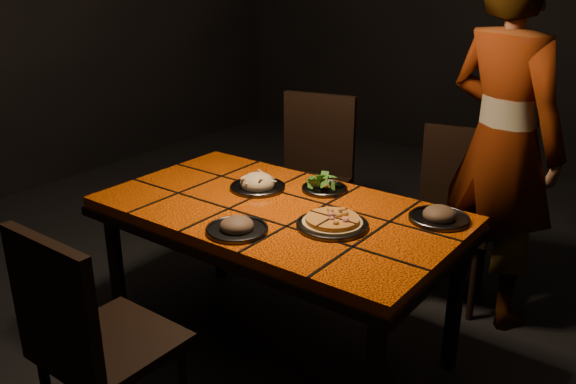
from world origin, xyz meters
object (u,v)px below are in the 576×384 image
Objects in this scene: dining_table at (278,223)px; plate_pizza at (332,223)px; chair_far_right at (454,204)px; diner at (503,144)px; chair_near at (88,336)px; plate_pasta at (258,184)px; chair_far_left at (312,167)px.

dining_table is 0.33m from plate_pizza.
plate_pizza is at bearing -108.84° from chair_far_right.
dining_table is 1.20m from diner.
diner is at bearing -111.03° from chair_near.
plate_pizza is at bearing -113.47° from chair_near.
chair_near reaches higher than chair_far_right.
plate_pizza is 1.13× the size of plate_pasta.
chair_far_right is 0.46m from diner.
chair_near is 3.23× the size of plate_pizza.
dining_table is 1.59× the size of chair_far_left.
plate_pasta is (-0.64, -0.90, 0.24)m from chair_far_right.
diner is 6.18× the size of plate_pizza.
plate_pizza is at bearing -7.22° from dining_table.
diner is 1.07m from plate_pizza.
chair_far_right reaches higher than dining_table.
plate_pasta is at bearing 163.19° from plate_pizza.
chair_far_right is (0.90, 0.07, -0.05)m from chair_far_left.
plate_pasta is (0.25, -0.83, 0.19)m from chair_far_left.
dining_table is 1.67× the size of chair_near.
plate_pasta is (-0.12, 1.09, 0.22)m from chair_near.
plate_pizza reaches higher than dining_table.
chair_far_left reaches higher than plate_pizza.
chair_near is 2.06m from chair_far_right.
dining_table is at bearing -125.48° from chair_far_right.
chair_far_left is 0.90m from chair_far_right.
chair_far_right is (0.43, 1.02, -0.13)m from dining_table.
plate_pizza is (0.41, 0.93, 0.21)m from chair_near.
chair_near is at bearing -113.87° from plate_pizza.
chair_far_right is 0.50× the size of diner.
plate_pizza is (-0.35, -1.00, -0.16)m from diner.
chair_near is at bearing -117.50° from chair_far_right.
chair_far_left is 0.55× the size of diner.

